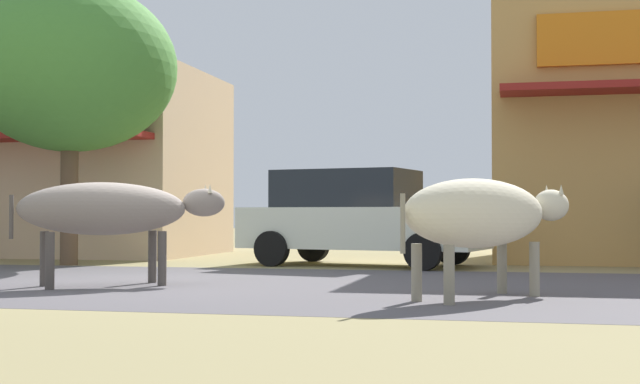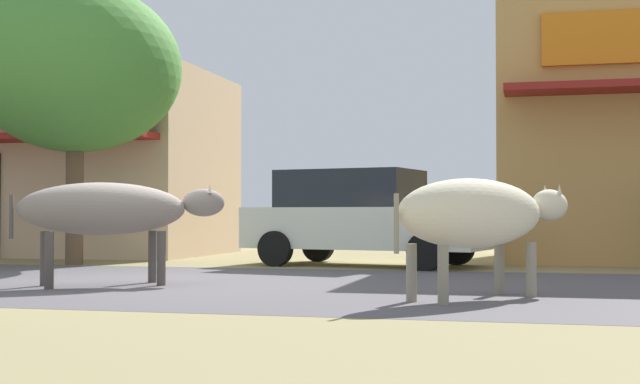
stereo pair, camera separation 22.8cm
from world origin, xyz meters
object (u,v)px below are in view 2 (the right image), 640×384
at_px(cow_far_dark, 477,214).
at_px(cow_near_brown, 109,210).
at_px(parked_hatchback_car, 362,217).
at_px(roadside_tree, 76,68).

bearing_deg(cow_far_dark, cow_near_brown, 172.23).
height_order(parked_hatchback_car, cow_near_brown, parked_hatchback_car).
bearing_deg(roadside_tree, cow_far_dark, -31.97).
xyz_separation_m(parked_hatchback_car, cow_near_brown, (-2.27, -4.83, 0.10)).
xyz_separation_m(cow_near_brown, cow_far_dark, (4.57, -0.62, -0.05)).
bearing_deg(parked_hatchback_car, cow_near_brown, -115.14).
bearing_deg(cow_near_brown, roadside_tree, 124.47).
xyz_separation_m(parked_hatchback_car, cow_far_dark, (2.30, -5.45, 0.05)).
bearing_deg(cow_far_dark, roadside_tree, 148.03).
bearing_deg(roadside_tree, parked_hatchback_car, 10.71).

